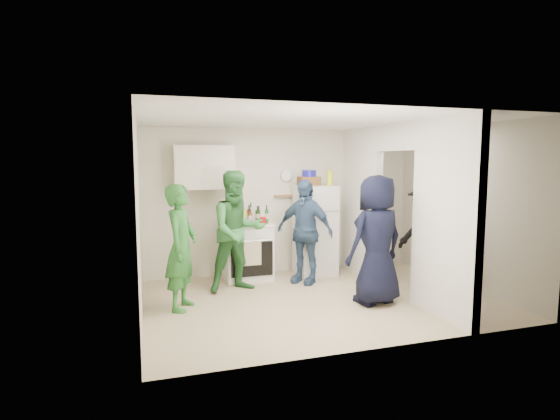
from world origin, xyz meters
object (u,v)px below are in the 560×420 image
at_px(wicker_basket, 309,181).
at_px(person_denim, 304,231).
at_px(fridge, 315,230).
at_px(person_nook, 427,234).
at_px(blue_bowl, 309,173).
at_px(yellow_cup_stack_top, 330,178).
at_px(stove, 247,251).
at_px(person_green_center, 238,231).
at_px(person_green_left, 181,247).
at_px(person_navy, 377,240).

distance_m(wicker_basket, person_denim, 0.96).
height_order(fridge, person_denim, person_denim).
distance_m(wicker_basket, person_nook, 2.11).
bearing_deg(fridge, blue_bowl, 153.43).
height_order(person_denim, person_nook, person_denim).
xyz_separation_m(fridge, wicker_basket, (-0.10, 0.05, 0.84)).
xyz_separation_m(wicker_basket, person_denim, (-0.26, -0.49, -0.78)).
xyz_separation_m(blue_bowl, yellow_cup_stack_top, (0.32, -0.15, -0.08)).
relative_size(stove, fridge, 0.61).
bearing_deg(blue_bowl, person_nook, -41.80).
distance_m(wicker_basket, person_green_center, 1.66).
xyz_separation_m(wicker_basket, person_nook, (1.46, -1.30, -0.78)).
distance_m(stove, person_green_left, 1.70).
bearing_deg(person_navy, wicker_basket, -92.41).
height_order(blue_bowl, person_nook, blue_bowl).
height_order(wicker_basket, person_green_center, person_green_center).
xyz_separation_m(yellow_cup_stack_top, person_green_left, (-2.57, -1.05, -0.83)).
bearing_deg(person_green_left, fridge, -40.39).
relative_size(wicker_basket, blue_bowl, 1.46).
xyz_separation_m(wicker_basket, person_navy, (0.32, -1.76, -0.73)).
relative_size(person_green_center, person_denim, 1.09).
relative_size(blue_bowl, person_navy, 0.14).
bearing_deg(person_nook, wicker_basket, -144.79).
distance_m(person_green_center, person_denim, 1.12).
bearing_deg(stove, person_nook, -26.73).
distance_m(stove, wicker_basket, 1.58).
xyz_separation_m(blue_bowl, person_nook, (1.46, -1.30, -0.91)).
bearing_deg(blue_bowl, person_navy, -79.82).
xyz_separation_m(person_green_center, person_denim, (1.11, 0.12, -0.07)).
bearing_deg(yellow_cup_stack_top, blue_bowl, 154.89).
bearing_deg(person_denim, person_green_center, -125.92).
distance_m(person_green_left, person_nook, 3.71).
xyz_separation_m(stove, wicker_basket, (1.09, 0.02, 1.15)).
height_order(person_denim, person_navy, person_navy).
relative_size(stove, person_green_center, 0.52).
distance_m(stove, blue_bowl, 1.68).
xyz_separation_m(stove, person_navy, (1.41, -1.74, 0.42)).
relative_size(person_green_center, person_nook, 1.09).
bearing_deg(person_green_left, person_green_center, -32.24).
distance_m(person_navy, person_nook, 1.23).
distance_m(fridge, person_green_left, 2.62).
relative_size(yellow_cup_stack_top, person_navy, 0.14).
relative_size(fridge, wicker_basket, 4.40).
bearing_deg(person_green_center, wicker_basket, 14.05).
distance_m(yellow_cup_stack_top, person_green_center, 1.91).
distance_m(stove, person_navy, 2.28).
height_order(person_green_center, person_navy, person_green_center).
bearing_deg(person_denim, wicker_basket, 109.84).
xyz_separation_m(person_green_left, person_navy, (2.56, -0.56, 0.06)).
bearing_deg(person_green_center, person_nook, -23.60).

